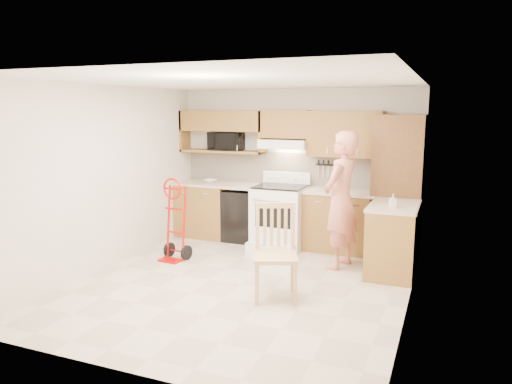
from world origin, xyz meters
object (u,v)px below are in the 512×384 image
Objects in this scene: range at (279,212)px; hand_truck at (173,223)px; microwave at (226,141)px; dining_chair at (276,253)px; person at (341,200)px.

range is 1.08× the size of hand_truck.
microwave is at bearing 92.13° from hand_truck.
range is at bearing -21.42° from microwave.
microwave is 0.51× the size of dining_chair.
dining_chair is at bearing -4.52° from person.
hand_truck is at bearing -97.84° from microwave.
microwave is at bearing 161.23° from range.
hand_truck is (-0.14, -1.53, -1.10)m from microwave.
hand_truck is (-2.30, -0.59, -0.40)m from person.
dining_chair reaches higher than hand_truck.
microwave is 0.52× the size of hand_truck.
person is 1.53m from dining_chair.
microwave is 1.89m from hand_truck.
range is 1.68m from hand_truck.
hand_truck is (-1.21, -1.16, -0.04)m from range.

